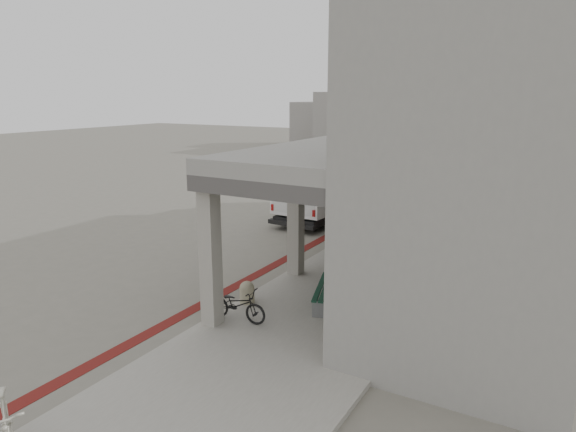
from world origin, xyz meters
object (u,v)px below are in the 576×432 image
Objects in this scene: fedex_truck at (333,181)px; utility_cabinet at (417,249)px; bench at (326,291)px; bicycle_black at (237,304)px.

utility_cabinet is (5.27, -5.10, -0.99)m from fedex_truck.
bench is (4.16, -9.33, -1.14)m from fedex_truck.
utility_cabinet reaches higher than bench.
bicycle_black is (-1.39, -1.94, 0.06)m from bench.
fedex_truck is at bearing 96.12° from bench.
fedex_truck reaches higher than utility_cabinet.
utility_cabinet is 0.64× the size of bicycle_black.
fedex_truck is 11.66m from bicycle_black.
fedex_truck reaches higher than bench.
fedex_truck is at bearing 127.86° from utility_cabinet.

